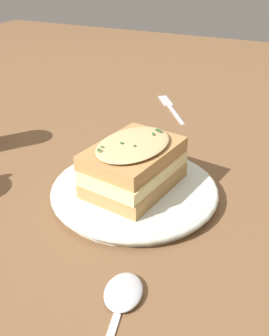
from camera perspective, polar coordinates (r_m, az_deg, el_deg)
name	(u,v)px	position (r m, az deg, el deg)	size (l,w,h in m)	color
ground_plane	(119,195)	(0.60, -2.26, -3.98)	(2.40, 2.40, 0.00)	brown
dinner_plate	(134,190)	(0.59, 0.00, -3.23)	(0.25, 0.25, 0.02)	silver
sandwich	(134,165)	(0.57, -0.07, 0.48)	(0.16, 0.13, 0.07)	#B2844C
fork	(169,105)	(0.94, 5.05, 9.05)	(0.16, 0.12, 0.00)	silver
spoon	(121,299)	(0.44, -1.93, -18.44)	(0.17, 0.06, 0.01)	silver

